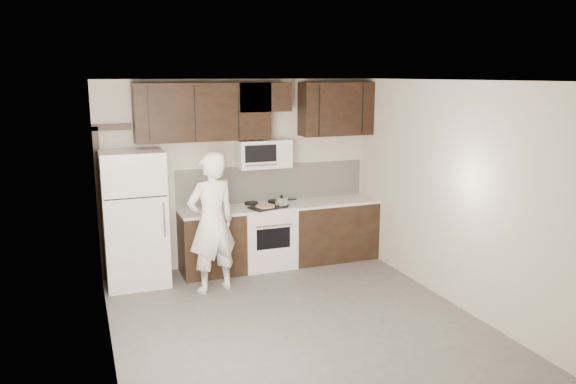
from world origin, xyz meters
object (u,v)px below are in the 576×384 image
refrigerator (135,218)px  person (212,223)px  stove (267,235)px  microwave (263,154)px

refrigerator → person: person is taller
stove → refrigerator: (-1.85, -0.05, 0.44)m
microwave → person: (-0.96, -0.79, -0.74)m
microwave → person: microwave is taller
stove → refrigerator: size_ratio=0.52×
person → refrigerator: bearing=-50.5°
stove → person: size_ratio=0.52×
microwave → refrigerator: size_ratio=0.42×
stove → microwave: size_ratio=1.24×
refrigerator → person: bearing=-34.9°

